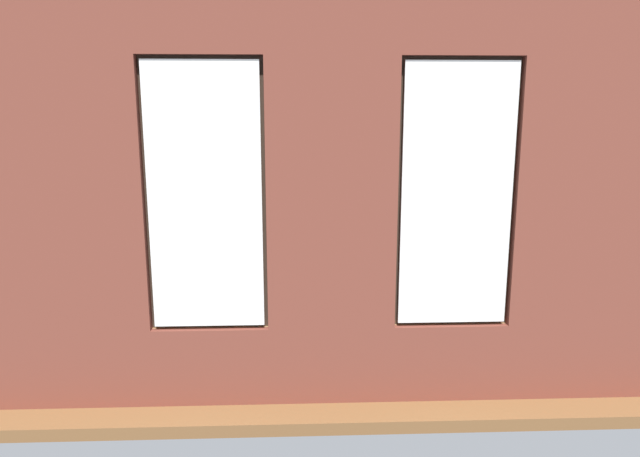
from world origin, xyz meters
The scene contains 16 objects.
ground_plane centered at (0.00, 0.00, -0.05)m, with size 7.25×5.53×0.10m, color brown.
brick_wall_with_windows centered at (0.00, 2.39, 1.56)m, with size 6.65×0.30×3.16m.
white_wall_right centered at (3.27, 0.20, 1.58)m, with size 0.10×4.53×3.16m, color white.
couch_by_window centered at (0.10, 1.74, 0.33)m, with size 1.90×0.87×0.80m.
couch_left centered at (-2.62, 0.49, 0.33)m, with size 0.97×1.77×0.80m.
coffee_table centered at (0.02, -0.35, 0.39)m, with size 1.51×0.72×0.45m.
cup_ceramic centered at (0.02, -0.35, 0.49)m, with size 0.07×0.07×0.08m, color #33567F.
remote_black centered at (-0.40, -0.47, 0.46)m, with size 0.05×0.17×0.02m, color black.
remote_gray centered at (0.21, -0.44, 0.46)m, with size 0.05×0.17×0.02m, color #59595B.
media_console centered at (2.97, 0.26, 0.24)m, with size 0.90×0.42×0.47m, color black.
tv_flatscreen centered at (2.97, 0.26, 0.87)m, with size 1.17×0.20×0.79m.
papasan_chair centered at (0.99, -1.54, 0.45)m, with size 1.15×1.15×0.71m.
potted_plant_mid_room_small centered at (-0.78, -0.86, 0.32)m, with size 0.21×0.21×0.49m.
potted_plant_corner_near_left centered at (-2.77, -1.77, 0.75)m, with size 1.15×1.04×1.47m.
potted_plant_by_left_couch centered at (-2.22, -0.82, 0.38)m, with size 0.31×0.31×0.59m.
potted_plant_corner_far_left centered at (-2.78, 1.84, 0.61)m, with size 0.77×0.79×1.09m.
Camera 1 is at (0.26, 6.58, 2.22)m, focal length 32.00 mm.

